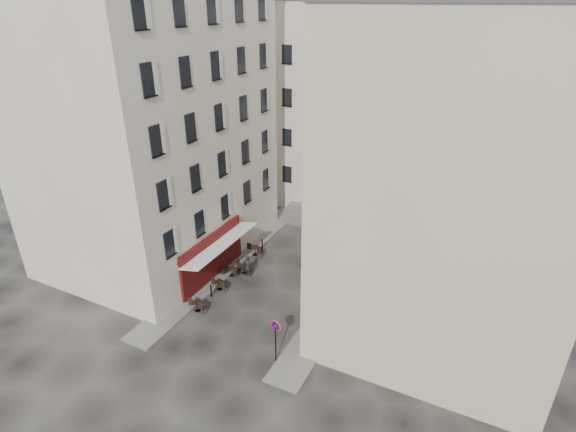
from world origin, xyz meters
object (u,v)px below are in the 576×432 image
Objects in this scene: no_parking_sign at (275,333)px; bistro_table_b at (220,284)px; pedestrian at (248,266)px; bistro_table_a at (198,305)px.

bistro_table_b is at bearing 156.77° from no_parking_sign.
pedestrian is (0.81, 2.40, 0.40)m from bistro_table_b.
pedestrian is (0.73, 4.99, 0.37)m from bistro_table_a.
no_parking_sign reaches higher than bistro_table_a.
bistro_table_a is at bearing 61.51° from pedestrian.
no_parking_sign is 6.96m from bistro_table_a.
no_parking_sign is at bearing -33.03° from bistro_table_b.
bistro_table_a is 2.59m from bistro_table_b.
bistro_table_b is (-0.08, 2.59, -0.03)m from bistro_table_a.
no_parking_sign is 1.69× the size of pedestrian.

